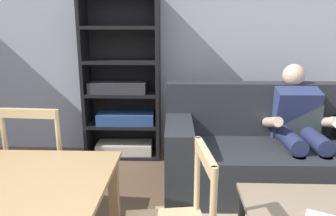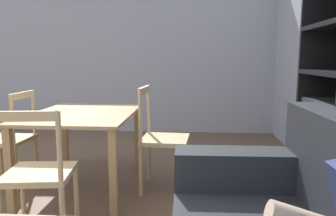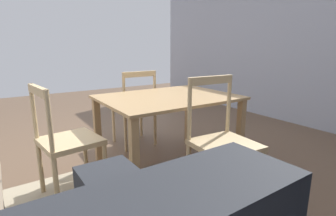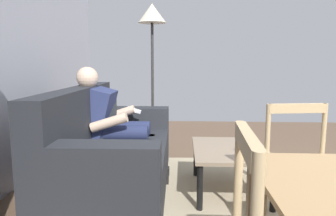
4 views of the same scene
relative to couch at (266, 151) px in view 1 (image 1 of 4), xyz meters
The scene contains 6 objects.
wall_back 1.64m from the couch, 134.17° to the left, with size 6.76×0.12×2.65m, color #B2B7C6.
couch is the anchor object (origin of this frame).
person_lounging 0.38m from the couch, ahead, with size 0.60×0.91×1.13m.
tv_remote 1.19m from the couch, 89.32° to the right, with size 0.05×0.17×0.02m, color white.
bookshelf 1.67m from the couch, 154.16° to the left, with size 0.85×0.36×1.84m.
dining_chair_near_wall 1.93m from the couch, 158.51° to the right, with size 0.45×0.45×0.96m.
Camera 1 is at (0.10, -0.81, 1.49)m, focal length 34.68 mm.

